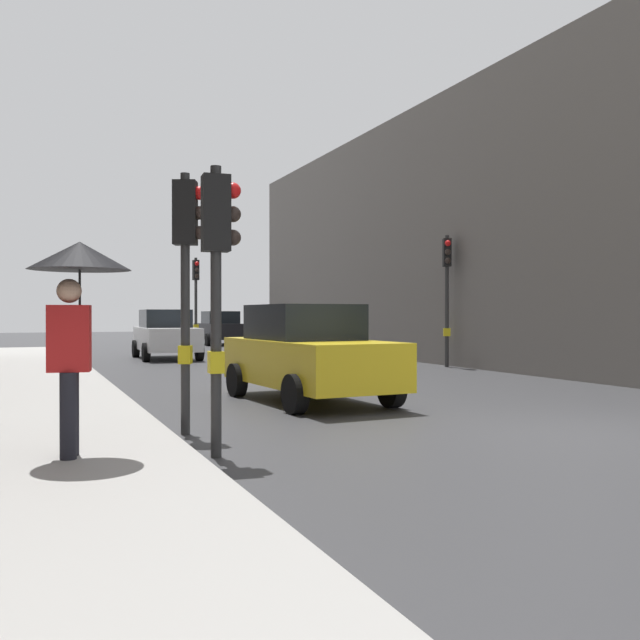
{
  "coord_description": "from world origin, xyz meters",
  "views": [
    {
      "loc": [
        -6.82,
        -7.2,
        1.57
      ],
      "look_at": [
        -0.16,
        8.71,
        1.45
      ],
      "focal_mm": 39.49,
      "sensor_mm": 36.0,
      "label": 1
    }
  ],
  "objects_px": {
    "traffic_light_near_left": "(218,257)",
    "traffic_light_mid_street": "(447,276)",
    "car_yellow_taxi": "(308,353)",
    "traffic_light_far_median": "(196,287)",
    "pedestrian_with_umbrella": "(76,288)",
    "traffic_light_near_right": "(187,254)",
    "car_dark_suv": "(219,328)",
    "car_white_compact": "(166,334)"
  },
  "relations": [
    {
      "from": "traffic_light_mid_street",
      "to": "car_dark_suv",
      "type": "relative_size",
      "value": 0.94
    },
    {
      "from": "traffic_light_near_right",
      "to": "traffic_light_mid_street",
      "type": "bearing_deg",
      "value": 42.25
    },
    {
      "from": "traffic_light_near_left",
      "to": "traffic_light_far_median",
      "type": "distance_m",
      "value": 22.17
    },
    {
      "from": "traffic_light_near_left",
      "to": "traffic_light_near_right",
      "type": "height_order",
      "value": "traffic_light_near_right"
    },
    {
      "from": "traffic_light_far_median",
      "to": "traffic_light_near_right",
      "type": "relative_size",
      "value": 1.16
    },
    {
      "from": "car_dark_suv",
      "to": "pedestrian_with_umbrella",
      "type": "distance_m",
      "value": 30.08
    },
    {
      "from": "car_white_compact",
      "to": "pedestrian_with_umbrella",
      "type": "distance_m",
      "value": 18.44
    },
    {
      "from": "traffic_light_mid_street",
      "to": "car_yellow_taxi",
      "type": "height_order",
      "value": "traffic_light_mid_street"
    },
    {
      "from": "car_white_compact",
      "to": "car_yellow_taxi",
      "type": "bearing_deg",
      "value": -89.57
    },
    {
      "from": "car_yellow_taxi",
      "to": "traffic_light_mid_street",
      "type": "bearing_deg",
      "value": 41.58
    },
    {
      "from": "traffic_light_mid_street",
      "to": "car_dark_suv",
      "type": "bearing_deg",
      "value": 97.37
    },
    {
      "from": "traffic_light_far_median",
      "to": "car_dark_suv",
      "type": "xyz_separation_m",
      "value": [
        2.78,
        6.82,
        -1.86
      ]
    },
    {
      "from": "traffic_light_near_left",
      "to": "traffic_light_mid_street",
      "type": "bearing_deg",
      "value": 47.04
    },
    {
      "from": "traffic_light_near_left",
      "to": "car_white_compact",
      "type": "bearing_deg",
      "value": 81.45
    },
    {
      "from": "traffic_light_far_median",
      "to": "pedestrian_with_umbrella",
      "type": "bearing_deg",
      "value": -105.65
    },
    {
      "from": "traffic_light_near_right",
      "to": "car_yellow_taxi",
      "type": "distance_m",
      "value": 4.12
    },
    {
      "from": "pedestrian_with_umbrella",
      "to": "car_yellow_taxi",
      "type": "bearing_deg",
      "value": 46.49
    },
    {
      "from": "car_yellow_taxi",
      "to": "car_white_compact",
      "type": "bearing_deg",
      "value": 90.43
    },
    {
      "from": "traffic_light_far_median",
      "to": "car_yellow_taxi",
      "type": "xyz_separation_m",
      "value": [
        -1.87,
        -17.4,
        -1.86
      ]
    },
    {
      "from": "traffic_light_mid_street",
      "to": "traffic_light_near_right",
      "type": "height_order",
      "value": "traffic_light_mid_street"
    },
    {
      "from": "car_white_compact",
      "to": "car_dark_suv",
      "type": "bearing_deg",
      "value": 66.2
    },
    {
      "from": "traffic_light_mid_street",
      "to": "pedestrian_with_umbrella",
      "type": "bearing_deg",
      "value": -136.46
    },
    {
      "from": "traffic_light_far_median",
      "to": "pedestrian_with_umbrella",
      "type": "distance_m",
      "value": 22.75
    },
    {
      "from": "traffic_light_mid_street",
      "to": "car_dark_suv",
      "type": "distance_m",
      "value": 18.27
    },
    {
      "from": "car_yellow_taxi",
      "to": "pedestrian_with_umbrella",
      "type": "distance_m",
      "value": 6.26
    },
    {
      "from": "traffic_light_mid_street",
      "to": "car_yellow_taxi",
      "type": "xyz_separation_m",
      "value": [
        -6.98,
        -6.19,
        -1.86
      ]
    },
    {
      "from": "traffic_light_mid_street",
      "to": "car_dark_suv",
      "type": "xyz_separation_m",
      "value": [
        -2.33,
        18.03,
        -1.86
      ]
    },
    {
      "from": "car_yellow_taxi",
      "to": "car_dark_suv",
      "type": "distance_m",
      "value": 24.67
    },
    {
      "from": "car_white_compact",
      "to": "pedestrian_with_umbrella",
      "type": "xyz_separation_m",
      "value": [
        -4.16,
        -17.94,
        0.96
      ]
    },
    {
      "from": "traffic_light_near_right",
      "to": "car_dark_suv",
      "type": "distance_m",
      "value": 27.93
    },
    {
      "from": "traffic_light_near_left",
      "to": "traffic_light_near_right",
      "type": "relative_size",
      "value": 0.94
    },
    {
      "from": "car_dark_suv",
      "to": "pedestrian_with_umbrella",
      "type": "xyz_separation_m",
      "value": [
        -8.91,
        -28.71,
        0.96
      ]
    },
    {
      "from": "traffic_light_far_median",
      "to": "car_dark_suv",
      "type": "bearing_deg",
      "value": 67.83
    },
    {
      "from": "traffic_light_mid_street",
      "to": "traffic_light_far_median",
      "type": "relative_size",
      "value": 1.0
    },
    {
      "from": "car_white_compact",
      "to": "pedestrian_with_umbrella",
      "type": "height_order",
      "value": "pedestrian_with_umbrella"
    },
    {
      "from": "traffic_light_near_left",
      "to": "car_yellow_taxi",
      "type": "xyz_separation_m",
      "value": [
        2.77,
        4.27,
        -1.34
      ]
    },
    {
      "from": "traffic_light_near_right",
      "to": "car_white_compact",
      "type": "xyz_separation_m",
      "value": [
        2.67,
        16.11,
        -1.49
      ]
    },
    {
      "from": "traffic_light_near_right",
      "to": "car_white_compact",
      "type": "distance_m",
      "value": 16.4
    },
    {
      "from": "pedestrian_with_umbrella",
      "to": "traffic_light_near_right",
      "type": "bearing_deg",
      "value": 50.77
    },
    {
      "from": "traffic_light_near_left",
      "to": "car_yellow_taxi",
      "type": "height_order",
      "value": "traffic_light_near_left"
    },
    {
      "from": "traffic_light_near_left",
      "to": "car_dark_suv",
      "type": "distance_m",
      "value": 29.48
    },
    {
      "from": "traffic_light_mid_street",
      "to": "car_dark_suv",
      "type": "height_order",
      "value": "traffic_light_mid_street"
    }
  ]
}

